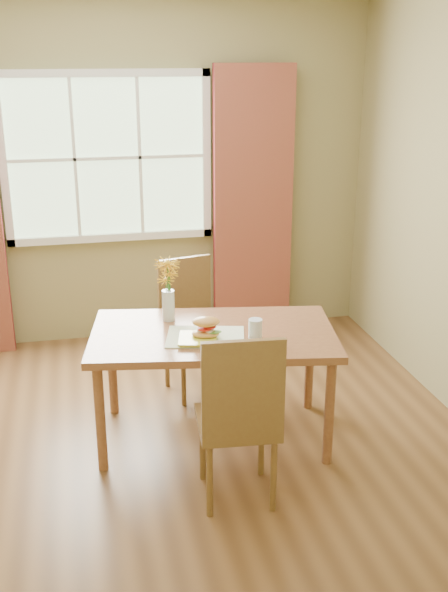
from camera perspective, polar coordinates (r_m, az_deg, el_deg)
name	(u,v)px	position (r m, az deg, el deg)	size (l,w,h in m)	color
room	(130,237)	(3.75, -7.78, 4.87)	(4.24, 3.84, 2.74)	brown
window	(107,158)	(5.55, -9.58, 11.14)	(1.62, 0.06, 1.32)	#A3C494
curtain_right	(253,205)	(5.71, 2.40, 7.54)	(0.65, 0.08, 2.20)	maroon
dining_table	(213,343)	(4.16, -0.89, -3.88)	(1.56, 1.04, 0.71)	brown
chair_near	(240,413)	(3.58, 1.30, -9.63)	(0.44, 0.44, 0.99)	brown
chair_far	(191,320)	(4.84, -2.75, -1.98)	(0.47, 0.47, 0.94)	brown
placemat	(206,337)	(4.05, -1.53, -3.39)	(0.45, 0.33, 0.01)	beige
plate	(198,340)	(3.99, -2.18, -3.62)	(0.22, 0.22, 0.01)	gold
croissant_sandwich	(206,327)	(3.99, -1.49, -2.60)	(0.18, 0.14, 0.12)	#F6B653
water_glass	(255,329)	(4.02, 2.60, -2.77)	(0.08, 0.08, 0.12)	silver
flower_vase	(168,282)	(4.23, -4.64, 1.16)	(0.16, 0.16, 0.40)	silver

